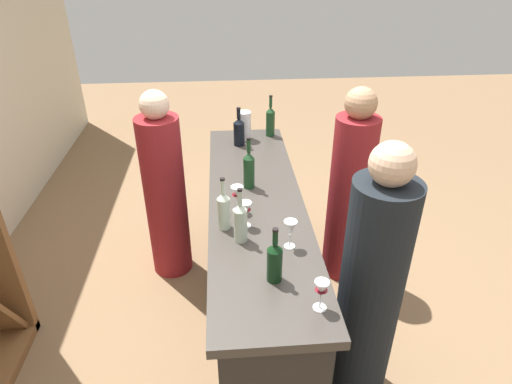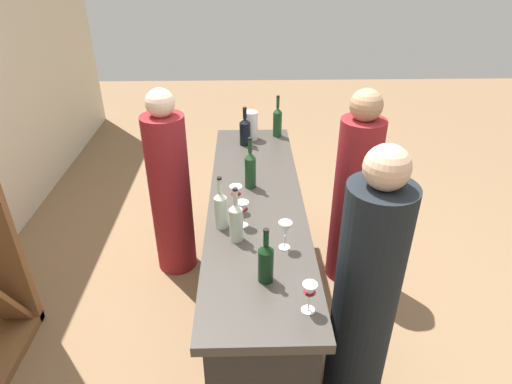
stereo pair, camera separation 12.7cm
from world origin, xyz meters
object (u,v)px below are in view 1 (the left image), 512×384
wine_bottle_rightmost_near_black (239,131)px  wine_bottle_far_right_olive_green (270,121)px  person_center_guest (350,194)px  person_left_guest (370,291)px  wine_bottle_leftmost_dark_green (275,261)px  wine_glass_near_center (290,229)px  wine_glass_far_left (237,193)px  water_pitcher (244,125)px  wine_bottle_second_right_olive_green (249,169)px  wine_bottle_center_clear_pale (224,209)px  wine_glass_near_left (321,290)px  wine_glass_near_right (245,210)px  wine_bottle_second_left_clear_pale (240,221)px  person_server_behind (165,194)px

wine_bottle_rightmost_near_black → wine_bottle_far_right_olive_green: 0.31m
person_center_guest → person_left_guest: bearing=62.2°
wine_bottle_leftmost_dark_green → wine_glass_near_center: 0.26m
wine_glass_far_left → person_center_guest: person_center_guest is taller
water_pitcher → wine_bottle_leftmost_dark_green: bearing=-178.6°
wine_bottle_far_right_olive_green → wine_glass_near_center: wine_bottle_far_right_olive_green is taller
wine_bottle_second_right_olive_green → wine_bottle_center_clear_pale: bearing=159.4°
wine_bottle_leftmost_dark_green → person_center_guest: size_ratio=0.19×
wine_bottle_leftmost_dark_green → wine_bottle_center_clear_pale: 0.49m
wine_glass_near_left → person_center_guest: person_center_guest is taller
wine_bottle_rightmost_near_black → wine_glass_near_right: bearing=179.1°
wine_bottle_second_left_clear_pale → wine_bottle_second_right_olive_green: size_ratio=0.92×
wine_bottle_far_right_olive_green → wine_glass_near_left: bearing=-179.9°
wine_bottle_far_right_olive_green → wine_glass_near_right: wine_bottle_far_right_olive_green is taller
wine_bottle_second_left_clear_pale → person_server_behind: person_server_behind is taller
person_center_guest → wine_bottle_second_left_clear_pale: bearing=27.2°
wine_bottle_second_right_olive_green → person_server_behind: (0.44, 0.60, -0.41)m
wine_glass_near_left → wine_glass_near_right: wine_glass_near_right is taller
wine_glass_near_right → wine_bottle_far_right_olive_green: bearing=-12.3°
wine_bottle_center_clear_pale → wine_glass_near_left: size_ratio=2.08×
wine_bottle_center_clear_pale → person_center_guest: 1.24m
wine_bottle_leftmost_dark_green → wine_glass_near_center: size_ratio=1.83×
wine_bottle_leftmost_dark_green → wine_bottle_center_clear_pale: size_ratio=0.93×
wine_bottle_second_right_olive_green → wine_glass_near_right: wine_bottle_second_right_olive_green is taller
wine_bottle_second_left_clear_pale → wine_bottle_far_right_olive_green: wine_bottle_far_right_olive_green is taller
person_server_behind → wine_bottle_second_left_clear_pale: bearing=-57.9°
person_center_guest → wine_bottle_second_right_olive_green: bearing=2.9°
wine_glass_near_right → wine_bottle_center_clear_pale: bearing=92.8°
wine_bottle_second_left_clear_pale → person_center_guest: 1.26m
person_left_guest → wine_bottle_far_right_olive_green: bearing=-64.0°
wine_bottle_second_left_clear_pale → wine_glass_near_left: bearing=-148.9°
wine_bottle_center_clear_pale → person_server_behind: (0.88, 0.44, -0.40)m
wine_bottle_second_left_clear_pale → wine_glass_far_left: bearing=0.9°
wine_bottle_rightmost_near_black → person_left_guest: 1.58m
wine_bottle_second_left_clear_pale → wine_glass_near_left: 0.60m
wine_bottle_far_right_olive_green → water_pitcher: wine_bottle_far_right_olive_green is taller
wine_bottle_far_right_olive_green → wine_glass_near_left: size_ratio=2.23×
wine_bottle_center_clear_pale → wine_bottle_second_right_olive_green: wine_bottle_second_right_olive_green is taller
wine_bottle_leftmost_dark_green → wine_bottle_far_right_olive_green: size_ratio=0.86×
wine_bottle_rightmost_near_black → wine_bottle_leftmost_dark_green: bearing=-176.8°
wine_bottle_center_clear_pale → wine_bottle_second_left_clear_pale: bearing=-145.4°
wine_glass_near_center → wine_glass_near_right: wine_glass_near_center is taller
wine_bottle_second_right_olive_green → wine_bottle_far_right_olive_green: wine_bottle_second_right_olive_green is taller
person_left_guest → wine_glass_near_left: bearing=55.6°
wine_bottle_second_left_clear_pale → wine_bottle_far_right_olive_green: (1.39, -0.31, 0.01)m
wine_glass_near_center → wine_glass_near_left: bearing=-171.6°
wine_bottle_leftmost_dark_green → wine_bottle_second_left_clear_pale: wine_bottle_second_left_clear_pale is taller
wine_bottle_center_clear_pale → wine_glass_near_center: 0.39m
wine_glass_near_right → wine_glass_far_left: 0.17m
wine_glass_near_center → person_center_guest: size_ratio=0.10×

